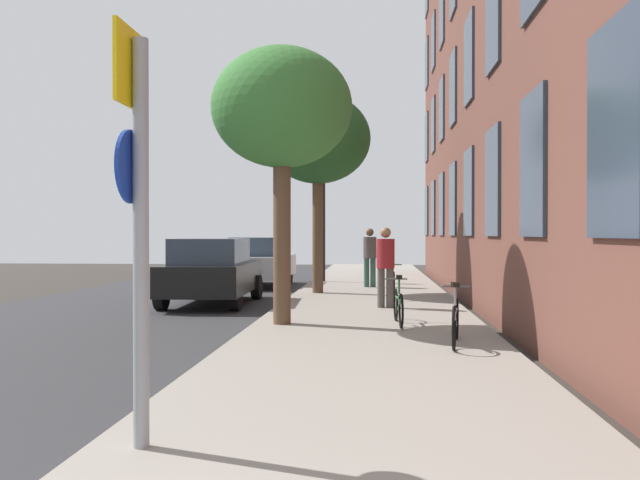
% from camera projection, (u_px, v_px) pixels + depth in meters
% --- Properties ---
extents(ground_plane, '(41.80, 41.80, 0.00)m').
position_uv_depth(ground_plane, '(231.00, 303.00, 16.41)').
color(ground_plane, '#332D28').
extents(road_asphalt, '(7.00, 38.00, 0.01)m').
position_uv_depth(road_asphalt, '(149.00, 302.00, 16.59)').
color(road_asphalt, '#2D2D30').
rests_on(road_asphalt, ground).
extents(sidewalk, '(4.20, 38.00, 0.12)m').
position_uv_depth(sidewalk, '(370.00, 302.00, 16.12)').
color(sidewalk, gray).
rests_on(sidewalk, ground).
extents(building_facade, '(0.56, 27.00, 13.54)m').
position_uv_depth(building_facade, '(481.00, 19.00, 15.35)').
color(building_facade, brown).
rests_on(building_facade, ground).
extents(sign_post, '(0.16, 0.60, 3.18)m').
position_uv_depth(sign_post, '(138.00, 203.00, 4.96)').
color(sign_post, gray).
rests_on(sign_post, sidewalk).
extents(traffic_light, '(0.43, 0.24, 3.49)m').
position_uv_depth(traffic_light, '(321.00, 212.00, 22.35)').
color(traffic_light, black).
rests_on(traffic_light, sidewalk).
extents(tree_near, '(2.54, 2.54, 4.98)m').
position_uv_depth(tree_near, '(282.00, 110.00, 11.76)').
color(tree_near, brown).
rests_on(tree_near, sidewalk).
extents(tree_far, '(2.91, 2.91, 5.49)m').
position_uv_depth(tree_far, '(318.00, 140.00, 18.01)').
color(tree_far, brown).
rests_on(tree_far, sidewalk).
extents(bicycle_0, '(0.45, 1.67, 0.92)m').
position_uv_depth(bicycle_0, '(455.00, 320.00, 9.55)').
color(bicycle_0, black).
rests_on(bicycle_0, sidewalk).
extents(bicycle_1, '(0.42, 1.61, 0.89)m').
position_uv_depth(bicycle_1, '(398.00, 305.00, 11.68)').
color(bicycle_1, black).
rests_on(bicycle_1, sidewalk).
extents(bicycle_2, '(0.42, 1.65, 0.93)m').
position_uv_depth(bicycle_2, '(393.00, 283.00, 16.64)').
color(bicycle_2, black).
rests_on(bicycle_2, sidewalk).
extents(pedestrian_0, '(0.51, 0.51, 1.77)m').
position_uv_depth(pedestrian_0, '(386.00, 262.00, 14.37)').
color(pedestrian_0, '#4C4742').
rests_on(pedestrian_0, sidewalk).
extents(pedestrian_1, '(0.57, 0.57, 1.80)m').
position_uv_depth(pedestrian_1, '(370.00, 253.00, 20.00)').
color(pedestrian_1, '#33594C').
rests_on(pedestrian_1, sidewalk).
extents(car_0, '(2.05, 4.24, 1.62)m').
position_uv_depth(car_0, '(212.00, 271.00, 16.02)').
color(car_0, black).
rests_on(car_0, road_asphalt).
extents(car_1, '(1.95, 4.01, 1.62)m').
position_uv_depth(car_1, '(260.00, 261.00, 21.56)').
color(car_1, '#B7B7BC').
rests_on(car_1, road_asphalt).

